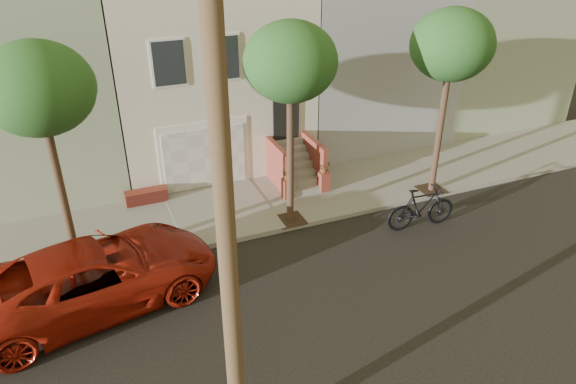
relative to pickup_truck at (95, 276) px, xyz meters
name	(u,v)px	position (x,y,z in m)	size (l,w,h in m)	color
ground	(312,305)	(5.07, -2.20, -0.86)	(90.00, 90.00, 0.00)	black
sidewalk	(247,207)	(5.07, 3.15, -0.79)	(40.00, 3.70, 0.15)	gray
house_row	(197,62)	(5.07, 8.99, 2.78)	(33.10, 11.70, 7.00)	beige
tree_left	(38,90)	(-0.43, 1.70, 4.39)	(2.70, 2.57, 6.30)	#2D2116
tree_mid	(291,63)	(6.07, 1.70, 4.39)	(2.70, 2.57, 6.30)	#2D2116
tree_right	(452,46)	(11.57, 1.70, 4.39)	(2.70, 2.57, 6.30)	#2D2116
pickup_truck	(95,276)	(0.00, 0.00, 0.00)	(2.86, 6.20, 1.72)	maroon
motorcycle	(421,208)	(9.84, -0.05, -0.16)	(0.66, 2.35, 1.41)	black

